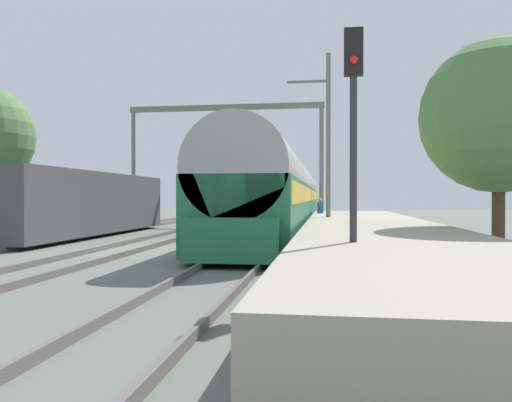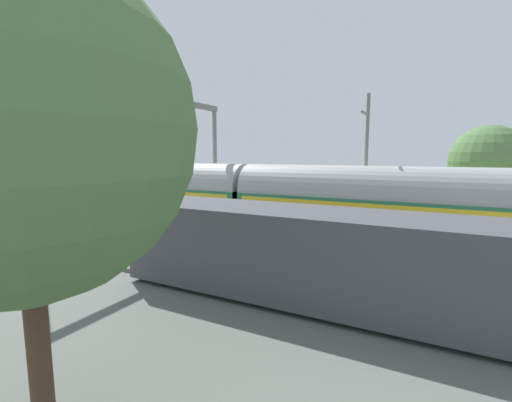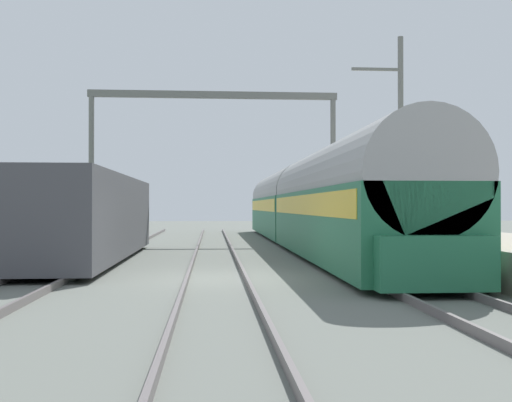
{
  "view_description": "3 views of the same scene",
  "coord_description": "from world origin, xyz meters",
  "px_view_note": "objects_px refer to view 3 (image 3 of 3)",
  "views": [
    {
      "loc": [
        6.64,
        -15.61,
        1.76
      ],
      "look_at": [
        4.31,
        0.63,
        1.64
      ],
      "focal_mm": 34.63,
      "sensor_mm": 36.0,
      "label": 1
    },
    {
      "loc": [
        -14.42,
        2.23,
        4.58
      ],
      "look_at": [
        -0.8,
        9.32,
        2.51
      ],
      "focal_mm": 24.57,
      "sensor_mm": 36.0,
      "label": 2
    },
    {
      "loc": [
        -0.13,
        -15.51,
        1.84
      ],
      "look_at": [
        2.16,
        15.59,
        2.11
      ],
      "focal_mm": 42.6,
      "sensor_mm": 36.0,
      "label": 3
    }
  ],
  "objects_px": {
    "passenger_train": "(307,203)",
    "freight_car": "(88,217)",
    "railway_signal_far": "(308,188)",
    "catenary_gantry": "(214,133)",
    "person_crossing": "(355,224)"
  },
  "relations": [
    {
      "from": "passenger_train",
      "to": "person_crossing",
      "type": "bearing_deg",
      "value": -31.56
    },
    {
      "from": "passenger_train",
      "to": "freight_car",
      "type": "relative_size",
      "value": 2.53
    },
    {
      "from": "railway_signal_far",
      "to": "freight_car",
      "type": "bearing_deg",
      "value": -119.07
    },
    {
      "from": "passenger_train",
      "to": "person_crossing",
      "type": "relative_size",
      "value": 18.99
    },
    {
      "from": "freight_car",
      "to": "catenary_gantry",
      "type": "xyz_separation_m",
      "value": [
        4.31,
        10.89,
        4.2
      ]
    },
    {
      "from": "passenger_train",
      "to": "railway_signal_far",
      "type": "relative_size",
      "value": 6.88
    },
    {
      "from": "freight_car",
      "to": "railway_signal_far",
      "type": "height_order",
      "value": "railway_signal_far"
    },
    {
      "from": "person_crossing",
      "to": "catenary_gantry",
      "type": "bearing_deg",
      "value": -142.79
    },
    {
      "from": "person_crossing",
      "to": "freight_car",
      "type": "bearing_deg",
      "value": -75.48
    },
    {
      "from": "freight_car",
      "to": "catenary_gantry",
      "type": "relative_size",
      "value": 1.0
    },
    {
      "from": "railway_signal_far",
      "to": "catenary_gantry",
      "type": "height_order",
      "value": "catenary_gantry"
    },
    {
      "from": "passenger_train",
      "to": "railway_signal_far",
      "type": "bearing_deg",
      "value": 80.75
    },
    {
      "from": "freight_car",
      "to": "catenary_gantry",
      "type": "height_order",
      "value": "catenary_gantry"
    },
    {
      "from": "person_crossing",
      "to": "railway_signal_far",
      "type": "height_order",
      "value": "railway_signal_far"
    },
    {
      "from": "passenger_train",
      "to": "person_crossing",
      "type": "xyz_separation_m",
      "value": [
        1.99,
        -1.22,
        -0.94
      ]
    }
  ]
}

